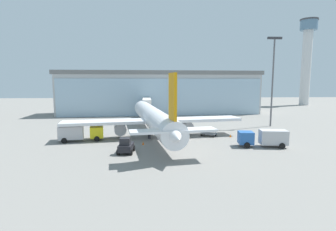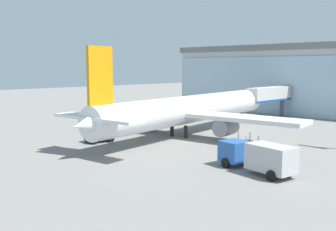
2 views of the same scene
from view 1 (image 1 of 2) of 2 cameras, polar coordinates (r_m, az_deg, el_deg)
name	(u,v)px [view 1 (image 1 of 2)]	position (r m, az deg, el deg)	size (l,w,h in m)	color
ground	(166,140)	(45.52, -0.53, -5.41)	(240.00, 240.00, 0.00)	gray
terminal_building	(160,92)	(83.25, -1.74, 5.05)	(63.25, 16.57, 13.36)	#B2B2B2
jet_bridge	(147,104)	(70.89, -4.65, 2.57)	(2.66, 11.62, 5.53)	beige
control_tower	(307,55)	(127.81, 27.99, 11.62)	(7.14, 7.14, 35.93)	silver
apron_light_mast	(273,74)	(63.34, 21.88, 8.29)	(3.20, 0.40, 19.79)	#59595E
airplane	(153,118)	(48.56, -3.19, -0.56)	(32.54, 38.99, 11.19)	silver
catering_truck	(79,133)	(47.15, -18.73, -3.54)	(7.60, 3.70, 2.65)	yellow
fuel_truck	(264,137)	(43.46, 20.23, -4.52)	(7.52, 3.24, 2.65)	#2659A5
baggage_cart	(209,134)	(49.35, 8.82, -3.90)	(3.22, 2.81, 1.50)	slate
pushback_tug	(126,146)	(37.82, -9.16, -6.66)	(2.41, 3.35, 2.30)	black
safety_cone_nose	(143,143)	(42.46, -5.44, -6.01)	(0.36, 0.36, 0.55)	orange
safety_cone_wingtip	(230,136)	(49.37, 13.44, -4.28)	(0.36, 0.36, 0.55)	orange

